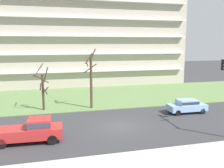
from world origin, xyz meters
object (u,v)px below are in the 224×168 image
Objects in this scene: tree_left at (43,89)px; pickup_red_near_left at (31,130)px; sedan_blue_center_left at (187,106)px; tree_center at (91,80)px.

pickup_red_near_left is (-0.82, -9.73, -1.63)m from tree_left.
tree_left is at bearing -16.94° from sedan_blue_center_left.
tree_center is at bearing 57.71° from pickup_red_near_left.
tree_left is 16.91m from sedan_blue_center_left.
tree_center reaches higher than pickup_red_near_left.
pickup_red_near_left is at bearing 16.19° from sedan_blue_center_left.
tree_center is 11.69m from sedan_blue_center_left.
tree_center is (5.68, -0.40, 0.92)m from tree_left.
sedan_blue_center_left is (10.30, -4.82, -2.70)m from tree_center.
tree_left reaches higher than sedan_blue_center_left.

